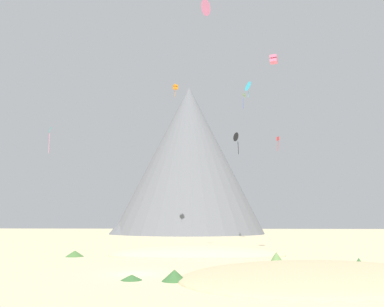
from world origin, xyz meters
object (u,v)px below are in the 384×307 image
(bush_far_left, at_px, (174,251))
(kite_red_mid, at_px, (278,141))
(kite_teal_mid, at_px, (50,136))
(bush_low_patch, at_px, (359,264))
(kite_black_mid, at_px, (237,137))
(kite_rainbow_high, at_px, (274,59))
(kite_pink_high, at_px, (205,8))
(kite_orange_high, at_px, (175,87))
(rock_massif, at_px, (185,165))
(bush_near_left, at_px, (174,275))
(bush_ridge_crest, at_px, (132,277))
(kite_cyan_high, at_px, (248,86))
(bush_mid_center, at_px, (75,254))
(kite_lime_high, at_px, (244,95))
(bush_far_right, at_px, (276,256))

(bush_far_left, relative_size, kite_red_mid, 0.82)
(kite_teal_mid, bearing_deg, bush_low_patch, 76.77)
(kite_black_mid, distance_m, kite_red_mid, 26.04)
(bush_low_patch, xyz_separation_m, kite_black_mid, (-9.83, 19.54, 16.44))
(kite_rainbow_high, xyz_separation_m, kite_pink_high, (-9.98, 1.58, 9.71))
(kite_rainbow_high, distance_m, kite_orange_high, 44.23)
(rock_massif, xyz_separation_m, kite_red_mid, (25.45, -58.51, -4.02))
(kite_pink_high, relative_size, kite_black_mid, 0.76)
(bush_near_left, height_order, kite_teal_mid, kite_teal_mid)
(bush_ridge_crest, xyz_separation_m, kite_cyan_high, (14.21, 58.88, 36.77))
(kite_red_mid, distance_m, kite_cyan_high, 18.45)
(kite_rainbow_high, distance_m, kite_pink_high, 14.02)
(bush_low_patch, distance_m, kite_orange_high, 70.12)
(bush_mid_center, distance_m, kite_lime_high, 62.11)
(kite_rainbow_high, distance_m, kite_cyan_high, 36.99)
(kite_black_mid, bearing_deg, bush_near_left, 135.63)
(bush_far_right, bearing_deg, kite_orange_high, 110.39)
(bush_low_patch, xyz_separation_m, bush_ridge_crest, (-19.33, -7.32, -0.34))
(bush_near_left, distance_m, kite_pink_high, 44.64)
(bush_mid_center, distance_m, bush_near_left, 23.82)
(bush_mid_center, distance_m, kite_red_mid, 49.35)
(bush_ridge_crest, distance_m, kite_teal_mid, 45.08)
(kite_lime_high, bearing_deg, bush_low_patch, 18.26)
(bush_mid_center, distance_m, kite_orange_high, 57.93)
(kite_orange_high, relative_size, kite_cyan_high, 0.78)
(bush_far_right, distance_m, kite_rainbow_high, 28.39)
(kite_red_mid, xyz_separation_m, kite_lime_high, (-6.13, 12.21, 14.65))
(kite_rainbow_high, bearing_deg, kite_lime_high, 109.46)
(bush_near_left, relative_size, rock_massif, 0.03)
(bush_low_patch, relative_size, kite_orange_high, 0.40)
(bush_far_right, xyz_separation_m, kite_lime_high, (0.26, 47.40, 35.56))
(bush_far_right, xyz_separation_m, kite_rainbow_high, (1.84, 7.74, 27.26))
(kite_pink_high, relative_size, kite_lime_high, 0.59)
(rock_massif, height_order, kite_black_mid, rock_massif)
(bush_ridge_crest, height_order, rock_massif, rock_massif)
(bush_far_right, relative_size, kite_red_mid, 0.41)
(rock_massif, relative_size, kite_cyan_high, 17.84)
(bush_mid_center, relative_size, bush_near_left, 1.21)
(bush_low_patch, distance_m, kite_rainbow_high, 31.73)
(bush_far_left, xyz_separation_m, rock_massif, (-6.10, 82.91, 25.21))
(kite_cyan_high, bearing_deg, kite_lime_high, -13.24)
(bush_near_left, xyz_separation_m, kite_rainbow_high, (11.61, 23.32, 27.31))
(bush_far_left, relative_size, kite_pink_high, 1.03)
(kite_red_mid, bearing_deg, kite_pink_high, 156.91)
(bush_mid_center, bearing_deg, bush_low_patch, -19.70)
(kite_cyan_high, bearing_deg, kite_teal_mid, 97.82)
(kite_lime_high, bearing_deg, bush_near_left, 3.01)
(kite_cyan_high, bearing_deg, kite_rainbow_high, 154.85)
(bush_near_left, bearing_deg, rock_massif, 94.86)
(kite_red_mid, relative_size, kite_lime_high, 0.74)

